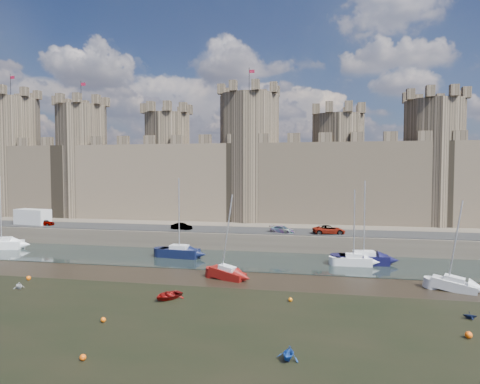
{
  "coord_description": "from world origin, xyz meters",
  "views": [
    {
      "loc": [
        15.89,
        -30.04,
        11.83
      ],
      "look_at": [
        5.48,
        22.0,
        9.05
      ],
      "focal_mm": 32.0,
      "sensor_mm": 36.0,
      "label": 1
    }
  ],
  "objects_px": {
    "car_0": "(44,222)",
    "sailboat_1": "(179,252)",
    "sailboat_4": "(227,273)",
    "car_3": "(329,230)",
    "sailboat_5": "(454,284)",
    "van": "(33,217)",
    "sailboat_0": "(2,244)",
    "sailboat_2": "(354,260)",
    "sailboat_3": "(364,258)",
    "car_2": "(282,229)",
    "car_1": "(182,226)"
  },
  "relations": [
    {
      "from": "car_3",
      "to": "car_2",
      "type": "bearing_deg",
      "value": 77.42
    },
    {
      "from": "car_1",
      "to": "sailboat_0",
      "type": "distance_m",
      "value": 26.64
    },
    {
      "from": "car_1",
      "to": "van",
      "type": "relative_size",
      "value": 0.54
    },
    {
      "from": "car_2",
      "to": "van",
      "type": "relative_size",
      "value": 0.61
    },
    {
      "from": "van",
      "to": "sailboat_3",
      "type": "distance_m",
      "value": 54.06
    },
    {
      "from": "sailboat_0",
      "to": "sailboat_1",
      "type": "relative_size",
      "value": 1.01
    },
    {
      "from": "car_2",
      "to": "sailboat_1",
      "type": "relative_size",
      "value": 0.35
    },
    {
      "from": "car_2",
      "to": "sailboat_3",
      "type": "bearing_deg",
      "value": -106.83
    },
    {
      "from": "van",
      "to": "sailboat_5",
      "type": "bearing_deg",
      "value": -7.57
    },
    {
      "from": "sailboat_0",
      "to": "sailboat_1",
      "type": "bearing_deg",
      "value": -16.0
    },
    {
      "from": "car_3",
      "to": "van",
      "type": "height_order",
      "value": "van"
    },
    {
      "from": "car_1",
      "to": "sailboat_4",
      "type": "xyz_separation_m",
      "value": [
        11.46,
        -18.2,
        -2.35
      ]
    },
    {
      "from": "car_0",
      "to": "car_3",
      "type": "relative_size",
      "value": 0.73
    },
    {
      "from": "sailboat_1",
      "to": "sailboat_5",
      "type": "relative_size",
      "value": 1.2
    },
    {
      "from": "car_3",
      "to": "sailboat_5",
      "type": "xyz_separation_m",
      "value": [
        11.89,
        -18.09,
        -2.48
      ]
    },
    {
      "from": "sailboat_3",
      "to": "sailboat_5",
      "type": "relative_size",
      "value": 1.17
    },
    {
      "from": "sailboat_1",
      "to": "sailboat_3",
      "type": "xyz_separation_m",
      "value": [
        23.9,
        0.58,
        -0.03
      ]
    },
    {
      "from": "van",
      "to": "sailboat_5",
      "type": "xyz_separation_m",
      "value": [
        60.92,
        -19.03,
        -3.16
      ]
    },
    {
      "from": "car_3",
      "to": "sailboat_1",
      "type": "bearing_deg",
      "value": 100.26
    },
    {
      "from": "car_1",
      "to": "sailboat_5",
      "type": "xyz_separation_m",
      "value": [
        34.22,
        -18.16,
        -2.38
      ]
    },
    {
      "from": "car_2",
      "to": "sailboat_4",
      "type": "relative_size",
      "value": 0.4
    },
    {
      "from": "car_1",
      "to": "van",
      "type": "xyz_separation_m",
      "value": [
        -26.7,
        0.88,
        0.78
      ]
    },
    {
      "from": "car_3",
      "to": "sailboat_3",
      "type": "xyz_separation_m",
      "value": [
        4.2,
        -7.95,
        -2.34
      ]
    },
    {
      "from": "car_1",
      "to": "sailboat_0",
      "type": "height_order",
      "value": "sailboat_0"
    },
    {
      "from": "sailboat_2",
      "to": "sailboat_4",
      "type": "xyz_separation_m",
      "value": [
        -13.8,
        -9.17,
        -0.07
      ]
    },
    {
      "from": "car_0",
      "to": "sailboat_1",
      "type": "distance_m",
      "value": 28.24
    },
    {
      "from": "sailboat_0",
      "to": "sailboat_5",
      "type": "bearing_deg",
      "value": -24.3
    },
    {
      "from": "car_0",
      "to": "sailboat_1",
      "type": "height_order",
      "value": "sailboat_1"
    },
    {
      "from": "sailboat_4",
      "to": "van",
      "type": "bearing_deg",
      "value": 173.19
    },
    {
      "from": "car_3",
      "to": "van",
      "type": "bearing_deg",
      "value": 75.72
    },
    {
      "from": "car_1",
      "to": "sailboat_4",
      "type": "bearing_deg",
      "value": -137.17
    },
    {
      "from": "sailboat_0",
      "to": "sailboat_2",
      "type": "relative_size",
      "value": 1.16
    },
    {
      "from": "car_3",
      "to": "sailboat_4",
      "type": "relative_size",
      "value": 0.5
    },
    {
      "from": "car_1",
      "to": "sailboat_5",
      "type": "bearing_deg",
      "value": -107.3
    },
    {
      "from": "car_0",
      "to": "sailboat_4",
      "type": "relative_size",
      "value": 0.36
    },
    {
      "from": "car_2",
      "to": "car_3",
      "type": "xyz_separation_m",
      "value": [
        6.75,
        0.07,
        0.11
      ]
    },
    {
      "from": "car_1",
      "to": "van",
      "type": "height_order",
      "value": "van"
    },
    {
      "from": "sailboat_2",
      "to": "sailboat_4",
      "type": "distance_m",
      "value": 16.57
    },
    {
      "from": "van",
      "to": "sailboat_1",
      "type": "distance_m",
      "value": 30.98
    },
    {
      "from": "van",
      "to": "sailboat_0",
      "type": "relative_size",
      "value": 0.56
    },
    {
      "from": "car_0",
      "to": "sailboat_3",
      "type": "xyz_separation_m",
      "value": [
        50.63,
        -8.27,
        -2.27
      ]
    },
    {
      "from": "car_1",
      "to": "sailboat_5",
      "type": "distance_m",
      "value": 38.81
    },
    {
      "from": "sailboat_4",
      "to": "sailboat_5",
      "type": "distance_m",
      "value": 22.77
    },
    {
      "from": "sailboat_0",
      "to": "van",
      "type": "bearing_deg",
      "value": 84.2
    },
    {
      "from": "sailboat_1",
      "to": "sailboat_2",
      "type": "bearing_deg",
      "value": 4.19
    },
    {
      "from": "car_1",
      "to": "car_2",
      "type": "relative_size",
      "value": 0.89
    },
    {
      "from": "van",
      "to": "sailboat_5",
      "type": "distance_m",
      "value": 63.9
    },
    {
      "from": "sailboat_3",
      "to": "sailboat_1",
      "type": "bearing_deg",
      "value": 176.88
    },
    {
      "from": "car_2",
      "to": "sailboat_2",
      "type": "height_order",
      "value": "sailboat_2"
    },
    {
      "from": "sailboat_4",
      "to": "sailboat_0",
      "type": "bearing_deg",
      "value": -175.92
    }
  ]
}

